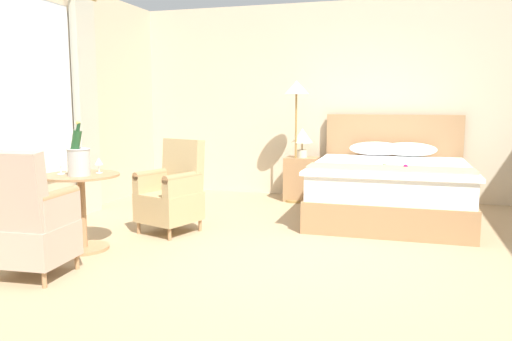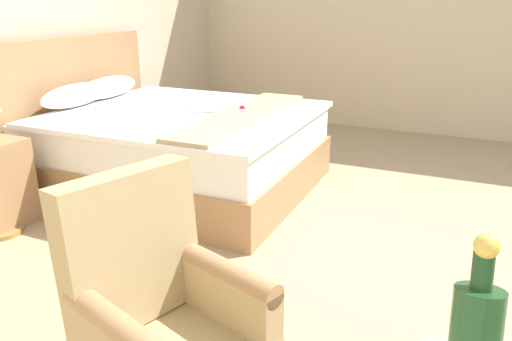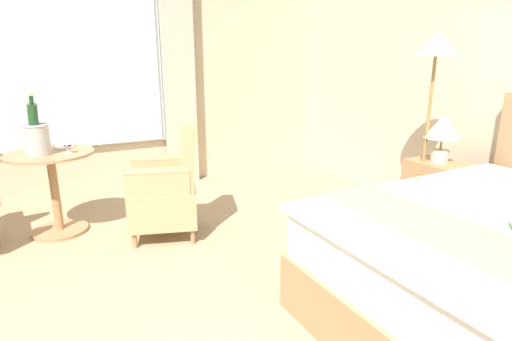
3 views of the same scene
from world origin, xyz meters
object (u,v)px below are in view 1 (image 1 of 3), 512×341
at_px(bedside_lamp, 302,138).
at_px(bed, 390,187).
at_px(wine_glass_near_edge, 61,163).
at_px(nightstand, 302,179).
at_px(floor_lamp_brass, 296,101).
at_px(side_table_round, 82,206).
at_px(armchair_facing_bed, 28,223).
at_px(champagne_bucket, 78,158).
at_px(snack_plate, 76,171).
at_px(armchair_by_window, 172,193).
at_px(wine_glass_near_bucket, 99,162).

bearing_deg(bedside_lamp, bed, -29.70).
bearing_deg(wine_glass_near_edge, nightstand, 60.48).
height_order(floor_lamp_brass, side_table_round, floor_lamp_brass).
distance_m(side_table_round, armchair_facing_bed, 0.78).
distance_m(champagne_bucket, snack_plate, 0.31).
bearing_deg(wine_glass_near_edge, armchair_by_window, 51.68).
bearing_deg(armchair_by_window, side_table_round, -121.13).
distance_m(floor_lamp_brass, armchair_by_window, 2.38).
bearing_deg(nightstand, wine_glass_near_edge, -119.52).
xyz_separation_m(side_table_round, snack_plate, (-0.15, 0.13, 0.30)).
height_order(nightstand, armchair_by_window, armchair_by_window).
relative_size(bed, wine_glass_near_edge, 14.80).
bearing_deg(floor_lamp_brass, champagne_bucket, -115.64).
xyz_separation_m(bed, wine_glass_near_bucket, (-2.59, -2.10, 0.46)).
height_order(bed, snack_plate, bed).
xyz_separation_m(bedside_lamp, armchair_by_window, (-0.98, -2.08, -0.46)).
height_order(wine_glass_near_edge, armchair_by_window, armchair_by_window).
bearing_deg(nightstand, bedside_lamp, 180.00).
height_order(bed, side_table_round, bed).
bearing_deg(side_table_round, armchair_facing_bed, -84.61).
relative_size(bedside_lamp, side_table_round, 0.57).
relative_size(bedside_lamp, floor_lamp_brass, 0.24).
xyz_separation_m(floor_lamp_brass, wine_glass_near_bucket, (-1.32, -2.68, -0.58)).
relative_size(bed, wine_glass_near_bucket, 15.24).
relative_size(champagne_bucket, armchair_by_window, 0.50).
distance_m(bed, wine_glass_near_edge, 3.70).
height_order(floor_lamp_brass, wine_glass_near_edge, floor_lamp_brass).
distance_m(bedside_lamp, floor_lamp_brass, 0.52).
height_order(bed, floor_lamp_brass, floor_lamp_brass).
distance_m(bedside_lamp, snack_plate, 3.24).
xyz_separation_m(nightstand, wine_glass_near_bucket, (-1.38, -2.79, 0.51)).
bearing_deg(wine_glass_near_bucket, wine_glass_near_edge, -150.37).
height_order(bed, wine_glass_near_bucket, bed).
bearing_deg(floor_lamp_brass, side_table_round, -116.90).
xyz_separation_m(bed, armchair_facing_bed, (-2.63, -3.01, 0.08)).
bearing_deg(side_table_round, armchair_by_window, 58.87).
xyz_separation_m(nightstand, side_table_round, (-1.49, -2.92, 0.11)).
bearing_deg(champagne_bucket, wine_glass_near_edge, 169.18).
distance_m(snack_plate, armchair_facing_bed, 0.97).
bearing_deg(snack_plate, wine_glass_near_edge, -102.81).
bearing_deg(bed, champagne_bucket, -139.06).
xyz_separation_m(wine_glass_near_bucket, wine_glass_near_edge, (-0.29, -0.17, 0.00)).
height_order(bedside_lamp, wine_glass_near_edge, bedside_lamp).
distance_m(floor_lamp_brass, champagne_bucket, 3.24).
distance_m(side_table_round, snack_plate, 0.36).
distance_m(bedside_lamp, wine_glass_near_edge, 3.40).
distance_m(champagne_bucket, wine_glass_near_edge, 0.23).
bearing_deg(champagne_bucket, nightstand, 64.18).
xyz_separation_m(champagne_bucket, armchair_by_window, (0.47, 0.92, -0.45)).
bearing_deg(armchair_facing_bed, bedside_lamp, 69.04).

